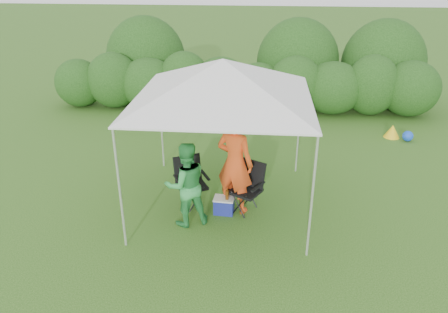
# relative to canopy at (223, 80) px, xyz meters

# --- Properties ---
(ground) EXTENTS (70.00, 70.00, 0.00)m
(ground) POSITION_rel_canopy_xyz_m (0.00, -0.50, -2.46)
(ground) COLOR #3C6A21
(hedge) EXTENTS (11.64, 1.53, 1.80)m
(hedge) POSITION_rel_canopy_xyz_m (0.14, 5.50, -1.64)
(hedge) COLOR #255119
(hedge) RESTS_ON ground
(canopy) EXTENTS (3.10, 3.10, 2.83)m
(canopy) POSITION_rel_canopy_xyz_m (0.00, 0.00, 0.00)
(canopy) COLOR silver
(canopy) RESTS_ON ground
(chair_right) EXTENTS (0.74, 0.72, 0.96)m
(chair_right) POSITION_rel_canopy_xyz_m (0.48, -0.17, -1.92)
(chair_right) COLOR black
(chair_right) RESTS_ON ground
(chair_left) EXTENTS (0.73, 0.71, 0.95)m
(chair_left) POSITION_rel_canopy_xyz_m (-0.63, -0.05, -1.92)
(chair_left) COLOR black
(chair_left) RESTS_ON ground
(man) EXTENTS (0.84, 0.71, 1.95)m
(man) POSITION_rel_canopy_xyz_m (0.24, -0.21, -1.49)
(man) COLOR #EE4C1B
(man) RESTS_ON ground
(woman) EXTENTS (0.94, 0.85, 1.57)m
(woman) POSITION_rel_canopy_xyz_m (-0.58, -0.74, -1.68)
(woman) COLOR green
(woman) RESTS_ON ground
(cooler) EXTENTS (0.40, 0.30, 0.32)m
(cooler) POSITION_rel_canopy_xyz_m (0.05, -0.36, -2.30)
(cooler) COLOR navy
(cooler) RESTS_ON ground
(bottle) EXTENTS (0.06, 0.06, 0.23)m
(bottle) POSITION_rel_canopy_xyz_m (0.11, -0.40, -2.03)
(bottle) COLOR #592D0C
(bottle) RESTS_ON cooler
(lawn_toy) EXTENTS (0.68, 0.57, 0.34)m
(lawn_toy) POSITION_rel_canopy_xyz_m (4.24, 3.66, -2.30)
(lawn_toy) COLOR yellow
(lawn_toy) RESTS_ON ground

